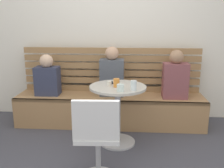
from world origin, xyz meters
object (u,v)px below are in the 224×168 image
object	(u,v)px
cup_glass_short	(120,88)
cup_tumbler_orange	(116,83)
cafe_table	(118,104)
person_adult	(112,74)
person_child_middle	(47,77)
phone_on_table	(110,83)
person_child_left	(175,77)
cup_espresso_small	(109,83)
booth_bench	(110,110)
white_chair	(97,137)
cup_water_clear	(134,85)

from	to	relation	value
cup_glass_short	cup_tumbler_orange	bearing A→B (deg)	106.53
cup_tumbler_orange	cafe_table	bearing A→B (deg)	75.57
person_adult	person_child_middle	distance (m)	0.94
person_adult	phone_on_table	bearing A→B (deg)	-88.47
person_child_left	cup_espresso_small	bearing A→B (deg)	-148.20
cup_espresso_small	cup_glass_short	distance (m)	0.29
person_child_left	person_child_middle	distance (m)	1.82
booth_bench	cup_espresso_small	world-z (taller)	cup_espresso_small
person_child_left	cup_espresso_small	xyz separation A→B (m)	(-0.87, -0.54, 0.03)
booth_bench	white_chair	xyz separation A→B (m)	(-0.00, -1.40, 0.24)
cup_glass_short	phone_on_table	size ratio (longest dim) A/B	0.57
person_child_left	cup_tumbler_orange	bearing A→B (deg)	-142.12
person_adult	cup_espresso_small	distance (m)	0.61
white_chair	cup_espresso_small	size ratio (longest dim) A/B	15.18
cup_water_clear	cup_glass_short	world-z (taller)	cup_water_clear
cafe_table	person_adult	xyz separation A→B (m)	(-0.12, 0.62, 0.24)
cafe_table	cup_tumbler_orange	world-z (taller)	cup_tumbler_orange
cafe_table	cup_tumbler_orange	bearing A→B (deg)	-104.43
white_chair	cup_glass_short	size ratio (longest dim) A/B	10.63
cafe_table	person_child_middle	size ratio (longest dim) A/B	1.25
cafe_table	person_child_middle	distance (m)	1.21
cafe_table	person_child_left	distance (m)	0.98
cup_espresso_small	white_chair	bearing A→B (deg)	-92.90
person_child_middle	cup_tumbler_orange	xyz separation A→B (m)	(1.04, -0.63, 0.09)
person_child_middle	cup_water_clear	world-z (taller)	person_child_middle
cup_tumbler_orange	phone_on_table	size ratio (longest dim) A/B	0.71
booth_bench	person_child_middle	world-z (taller)	person_child_middle
cafe_table	cup_espresso_small	xyz separation A→B (m)	(-0.10, 0.02, 0.25)
person_adult	cup_water_clear	world-z (taller)	person_adult
cup_glass_short	phone_on_table	distance (m)	0.40
person_child_left	phone_on_table	size ratio (longest dim) A/B	4.81
booth_bench	white_chair	size ratio (longest dim) A/B	3.18
person_child_middle	cup_espresso_small	xyz separation A→B (m)	(0.95, -0.56, 0.07)
cafe_table	person_child_middle	bearing A→B (deg)	151.15
booth_bench	cup_espresso_small	size ratio (longest dim) A/B	48.21
white_chair	person_adult	bearing A→B (deg)	88.78
cafe_table	phone_on_table	size ratio (longest dim) A/B	5.29
cup_espresso_small	cup_glass_short	world-z (taller)	cup_glass_short
cup_tumbler_orange	cup_espresso_small	bearing A→B (deg)	143.28
white_chair	person_adult	xyz separation A→B (m)	(0.03, 1.44, 0.29)
cup_water_clear	cup_tumbler_orange	xyz separation A→B (m)	(-0.20, 0.12, -0.01)
booth_bench	person_child_left	distance (m)	1.05
booth_bench	cup_water_clear	world-z (taller)	cup_water_clear
person_child_middle	cup_glass_short	world-z (taller)	person_child_middle
person_adult	cup_espresso_small	world-z (taller)	person_adult
booth_bench	cup_espresso_small	xyz separation A→B (m)	(0.04, -0.57, 0.55)
white_chair	phone_on_table	bearing A→B (deg)	87.39
cup_water_clear	cup_espresso_small	distance (m)	0.35
cup_espresso_small	cup_glass_short	bearing A→B (deg)	-59.85
booth_bench	white_chair	world-z (taller)	white_chair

